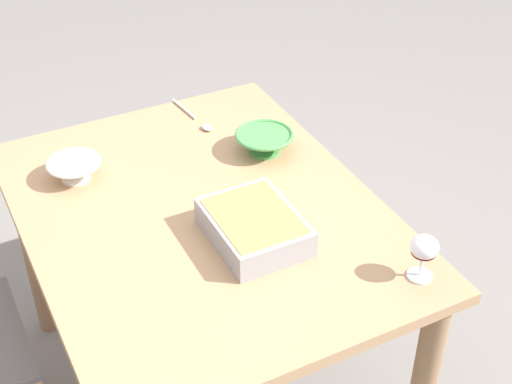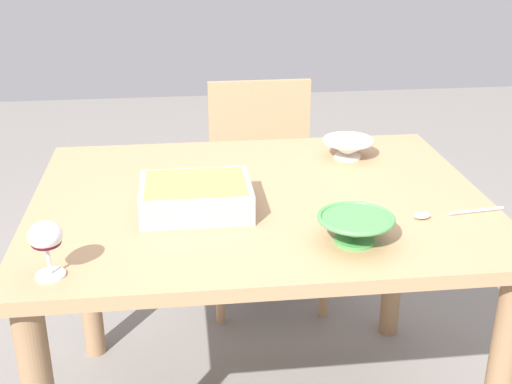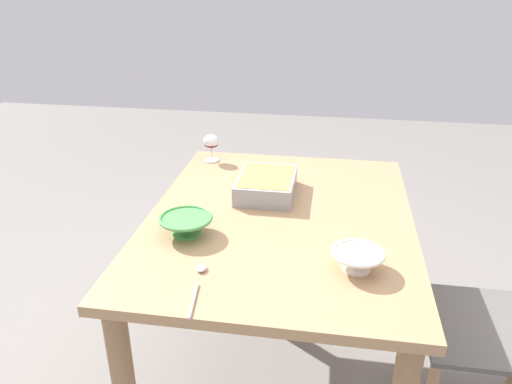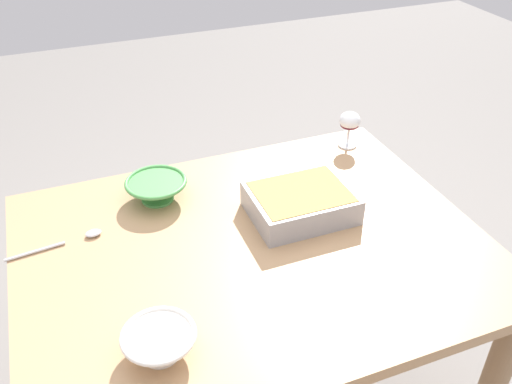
# 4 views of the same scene
# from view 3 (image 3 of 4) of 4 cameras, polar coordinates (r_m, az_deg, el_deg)

# --- Properties ---
(ground_plane) EXTENTS (8.00, 8.00, 0.00)m
(ground_plane) POSITION_cam_3_polar(r_m,az_deg,el_deg) (2.27, 2.37, -20.14)
(ground_plane) COLOR gray
(dining_table) EXTENTS (1.23, 0.95, 0.77)m
(dining_table) POSITION_cam_3_polar(r_m,az_deg,el_deg) (1.87, 2.71, -5.98)
(dining_table) COLOR tan
(dining_table) RESTS_ON ground_plane
(wine_glass) EXTENTS (0.07, 0.07, 0.13)m
(wine_glass) POSITION_cam_3_polar(r_m,az_deg,el_deg) (2.29, -5.17, 5.63)
(wine_glass) COLOR white
(wine_glass) RESTS_ON dining_table
(casserole_dish) EXTENTS (0.28, 0.22, 0.08)m
(casserole_dish) POSITION_cam_3_polar(r_m,az_deg,el_deg) (1.96, 1.20, 0.93)
(casserole_dish) COLOR #99999E
(casserole_dish) RESTS_ON dining_table
(mixing_bowl) EXTENTS (0.16, 0.16, 0.06)m
(mixing_bowl) POSITION_cam_3_polar(r_m,az_deg,el_deg) (1.52, 11.61, -7.54)
(mixing_bowl) COLOR white
(mixing_bowl) RESTS_ON dining_table
(small_bowl) EXTENTS (0.18, 0.18, 0.07)m
(small_bowl) POSITION_cam_3_polar(r_m,az_deg,el_deg) (1.69, -8.05, -3.69)
(small_bowl) COLOR #4C994C
(small_bowl) RESTS_ON dining_table
(serving_spoon) EXTENTS (0.25, 0.05, 0.01)m
(serving_spoon) POSITION_cam_3_polar(r_m,az_deg,el_deg) (1.47, -6.58, -9.84)
(serving_spoon) COLOR silver
(serving_spoon) RESTS_ON dining_table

